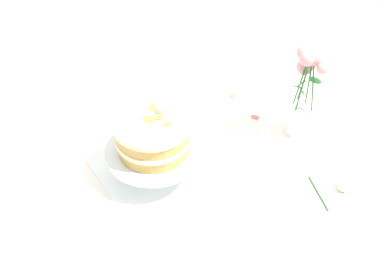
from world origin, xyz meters
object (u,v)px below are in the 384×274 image
at_px(layer_cake, 153,135).
at_px(fallen_rose, 343,186).
at_px(dining_table, 216,183).
at_px(flower_vase, 303,95).
at_px(cake_stand, 155,152).

distance_m(layer_cake, fallen_rose, 0.57).
relative_size(dining_table, flower_vase, 4.32).
bearing_deg(layer_cake, flower_vase, 0.14).
xyz_separation_m(cake_stand, layer_cake, (0.00, 0.00, 0.07)).
bearing_deg(flower_vase, fallen_rose, -94.02).
xyz_separation_m(dining_table, fallen_rose, (0.30, -0.23, 0.11)).
bearing_deg(dining_table, layer_cake, 166.83).
height_order(cake_stand, fallen_rose, cake_stand).
bearing_deg(fallen_rose, cake_stand, 150.25).
bearing_deg(flower_vase, cake_stand, -179.85).
distance_m(layer_cake, flower_vase, 0.50).
height_order(dining_table, cake_stand, cake_stand).
bearing_deg(fallen_rose, dining_table, 141.85).
relative_size(cake_stand, fallen_rose, 2.19).
xyz_separation_m(cake_stand, fallen_rose, (0.48, -0.28, -0.06)).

